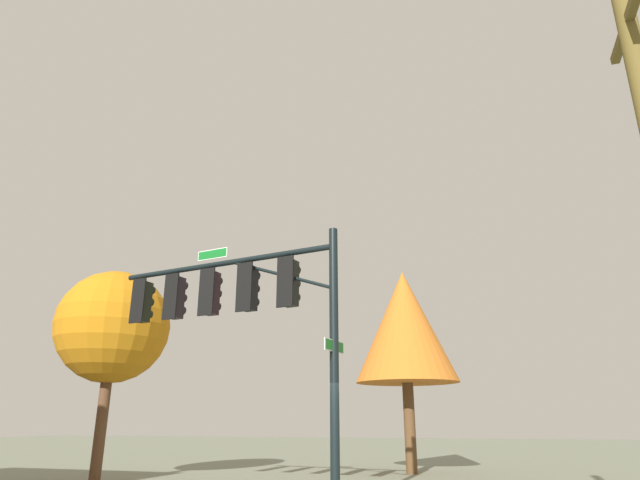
{
  "coord_description": "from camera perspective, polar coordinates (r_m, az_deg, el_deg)",
  "views": [
    {
      "loc": [
        -3.35,
        11.54,
        1.67
      ],
      "look_at": [
        0.22,
        0.32,
        5.66
      ],
      "focal_mm": 30.47,
      "sensor_mm": 36.0,
      "label": 1
    }
  ],
  "objects": [
    {
      "name": "tree_near",
      "position": [
        21.25,
        8.89,
        -8.94
      ],
      "size": [
        3.83,
        3.83,
        7.36
      ],
      "color": "#533820",
      "rests_on": "ground_plane"
    },
    {
      "name": "tree_mid",
      "position": [
        19.17,
        -20.9,
        -8.55
      ],
      "size": [
        3.62,
        3.62,
        6.5
      ],
      "color": "#523522",
      "rests_on": "ground_plane"
    },
    {
      "name": "signal_pole_assembly",
      "position": [
        13.76,
        -9.02,
        -6.56
      ],
      "size": [
        6.5,
        1.74,
        6.02
      ],
      "color": "black",
      "rests_on": "ground_plane"
    }
  ]
}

